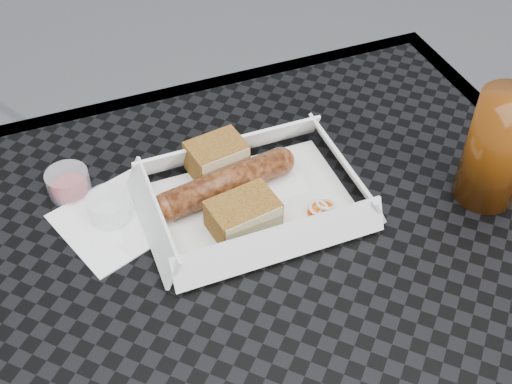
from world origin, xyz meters
The scene contains 10 objects.
patio_table centered at (0.00, 0.00, 0.67)m, with size 0.80×0.80×0.74m.
food_tray centered at (0.02, 0.14, 0.75)m, with size 0.22×0.15×0.00m, color white.
bratwurst centered at (0.00, 0.17, 0.77)m, with size 0.18×0.06×0.03m.
bread_near centered at (0.00, 0.21, 0.77)m, with size 0.07×0.05×0.04m, color #8C5F23.
bread_far centered at (0.00, 0.11, 0.77)m, with size 0.07×0.05×0.04m, color #8C5F23.
veg_garnish centered at (0.09, 0.09, 0.75)m, with size 0.03×0.03×0.00m.
napkin centered at (-0.13, 0.17, 0.75)m, with size 0.12×0.12×0.00m, color white.
condiment_cup_sauce centered at (-0.17, 0.24, 0.76)m, with size 0.05×0.05×0.03m, color maroon.
condiment_cup_empty centered at (-0.13, 0.18, 0.76)m, with size 0.05×0.05×0.03m, color silver.
drink_glass centered at (0.28, 0.06, 0.81)m, with size 0.07×0.07×0.14m, color #532507.
Camera 1 is at (-0.16, -0.34, 1.28)m, focal length 45.00 mm.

